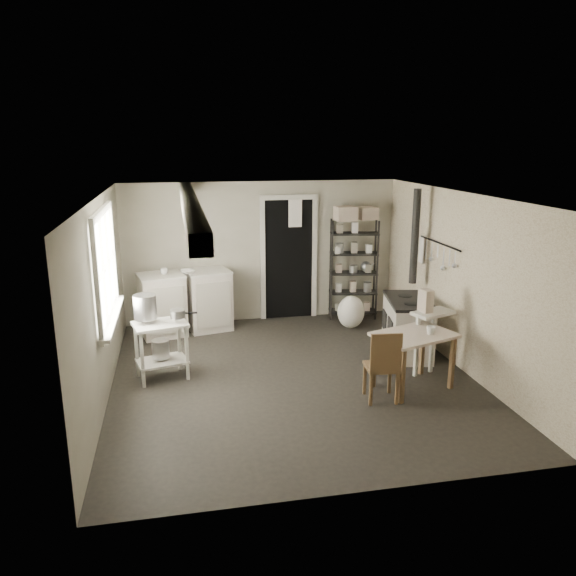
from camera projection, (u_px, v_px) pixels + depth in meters
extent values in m
plane|color=black|center=(293.00, 377.00, 7.19)|extent=(5.00, 5.00, 0.00)
plane|color=silver|center=(293.00, 196.00, 6.60)|extent=(5.00, 5.00, 0.00)
cube|color=#A7A28E|center=(262.00, 252.00, 9.26)|extent=(4.50, 0.02, 2.30)
cube|color=#A7A28E|center=(356.00, 369.00, 4.52)|extent=(4.50, 0.02, 2.30)
cube|color=#A7A28E|center=(102.00, 300.00, 6.46)|extent=(0.02, 5.00, 2.30)
cube|color=#A7A28E|center=(461.00, 281.00, 7.32)|extent=(0.02, 5.00, 2.30)
cylinder|color=silver|center=(145.00, 307.00, 6.93)|extent=(0.37, 0.37, 0.30)
cylinder|color=silver|center=(178.00, 314.00, 6.96)|extent=(0.23, 0.23, 0.10)
cylinder|color=silver|center=(161.00, 349.00, 7.08)|extent=(0.28, 0.28, 0.23)
imported|color=white|center=(187.00, 274.00, 8.59)|extent=(0.37, 0.37, 0.07)
imported|color=white|center=(164.00, 274.00, 8.55)|extent=(0.15, 0.15, 0.09)
imported|color=white|center=(337.00, 239.00, 9.19)|extent=(0.08, 0.09, 0.17)
cube|color=beige|center=(346.00, 200.00, 9.02)|extent=(0.34, 0.30, 0.23)
cube|color=beige|center=(367.00, 200.00, 9.17)|extent=(0.35, 0.33, 0.20)
cube|color=beige|center=(426.00, 298.00, 7.08)|extent=(0.14, 0.21, 0.29)
imported|color=white|center=(431.00, 325.00, 6.64)|extent=(0.14, 0.14, 0.10)
ellipsoid|color=white|center=(351.00, 313.00, 9.01)|extent=(0.53, 0.48, 0.53)
cylinder|color=white|center=(397.00, 359.00, 7.57)|extent=(0.12, 0.12, 0.15)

